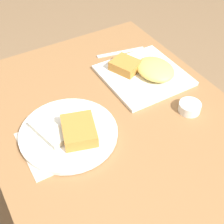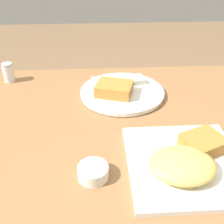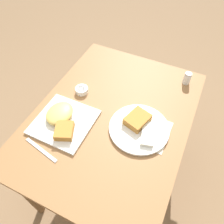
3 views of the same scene
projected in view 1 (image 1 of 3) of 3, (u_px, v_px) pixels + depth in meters
dining_table at (117, 139)px, 1.07m from camera, size 1.07×0.80×0.75m
menu_card at (62, 141)px, 0.95m from camera, size 0.20×0.24×0.00m
plate_square_near at (145, 72)px, 1.16m from camera, size 0.29×0.29×0.06m
plate_oval_far at (69, 132)px, 0.95m from camera, size 0.30×0.30×0.05m
sauce_ramekin at (190, 107)px, 1.03m from camera, size 0.07×0.07×0.03m
butter_knife at (121, 52)px, 1.29m from camera, size 0.06×0.20×0.00m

